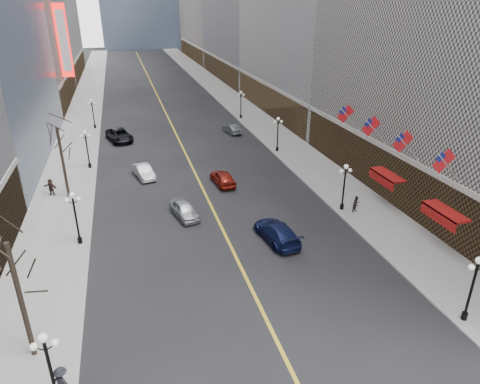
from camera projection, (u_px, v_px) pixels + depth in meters
sidewalk_east at (247, 112)px, 76.43m from camera, size 6.00×230.00×0.15m
sidewalk_west at (82, 123)px, 69.66m from camera, size 6.00×230.00×0.15m
lane_line at (162, 105)px, 81.87m from camera, size 0.25×200.00×0.02m
streetlamp_east_0 at (473, 283)px, 25.46m from camera, size 1.26×0.44×4.52m
streetlamp_east_1 at (344, 182)px, 39.54m from camera, size 1.26×0.44×4.52m
streetlamp_east_2 at (278, 130)px, 55.38m from camera, size 1.26×0.44×4.52m
streetlamp_east_3 at (241, 102)px, 71.23m from camera, size 1.26×0.44×4.52m
streetlamp_west_0 at (49, 364)px, 19.74m from camera, size 1.26×0.44×4.52m
streetlamp_west_1 at (75, 213)px, 33.83m from camera, size 1.26×0.44×4.52m
streetlamp_west_2 at (87, 145)px, 49.67m from camera, size 1.26×0.44×4.52m
streetlamp_west_3 at (93, 110)px, 65.52m from camera, size 1.26×0.44×4.52m
flag_2 at (445, 163)px, 31.56m from camera, size 2.87×0.12×2.87m
flag_3 at (404, 143)px, 35.96m from camera, size 2.87×0.12×2.87m
flag_4 at (373, 128)px, 40.36m from camera, size 2.87×0.12×2.87m
flag_5 at (347, 115)px, 44.76m from camera, size 2.87×0.12×2.87m
awning_b at (443, 213)px, 33.47m from camera, size 1.40×4.00×0.93m
awning_c at (386, 176)px, 40.51m from camera, size 1.40×4.00×0.93m
theatre_marquee at (63, 41)px, 73.14m from camera, size 2.00×0.55×12.00m
tree_west_near at (11, 262)px, 21.49m from camera, size 3.60×3.60×7.92m
tree_west_far at (59, 138)px, 40.86m from camera, size 3.60×3.60×7.92m
car_nb_near at (184, 209)px, 39.24m from camera, size 2.62×4.60×1.47m
car_nb_mid at (144, 172)px, 48.02m from camera, size 2.46×4.57×1.43m
car_nb_far at (119, 135)px, 60.63m from camera, size 4.19×6.52×1.67m
car_sb_near at (277, 232)px, 35.31m from camera, size 2.98×5.76×1.60m
car_sb_mid at (223, 178)px, 46.19m from camera, size 2.26×4.70×1.55m
car_sb_far at (232, 129)px, 64.23m from camera, size 2.19×4.28×1.35m
ped_east_walk at (356, 204)px, 39.84m from camera, size 0.87×0.68×1.57m
ped_west_walk at (62, 382)px, 21.11m from camera, size 1.21×1.02×1.76m
ped_west_far at (51, 187)px, 43.25m from camera, size 1.60×1.25×1.73m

